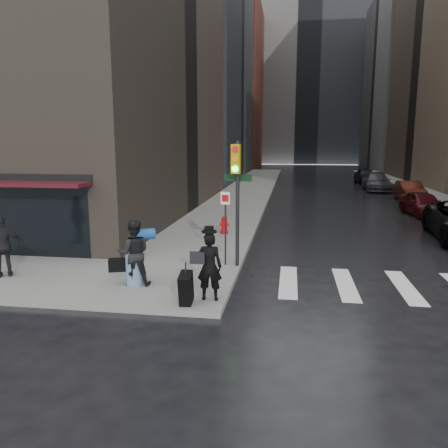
{
  "coord_description": "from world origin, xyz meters",
  "views": [
    {
      "loc": [
        3.5,
        -11.2,
        3.94
      ],
      "look_at": [
        1.35,
        2.76,
        1.3
      ],
      "focal_mm": 35.0,
      "sensor_mm": 36.0,
      "label": 1
    }
  ],
  "objects_px": {
    "man_jeans": "(134,253)",
    "parked_car_4": "(366,176)",
    "man_greycoat": "(3,246)",
    "fire_hydrant": "(224,226)",
    "parked_car_1": "(422,204)",
    "parked_car_2": "(410,191)",
    "traffic_light": "(236,187)",
    "parked_car_3": "(377,182)",
    "man_overcoat": "(205,270)"
  },
  "relations": [
    {
      "from": "parked_car_2",
      "to": "parked_car_4",
      "type": "height_order",
      "value": "parked_car_4"
    },
    {
      "from": "man_jeans",
      "to": "man_greycoat",
      "type": "bearing_deg",
      "value": -20.83
    },
    {
      "from": "traffic_light",
      "to": "fire_hydrant",
      "type": "relative_size",
      "value": 5.12
    },
    {
      "from": "parked_car_4",
      "to": "man_greycoat",
      "type": "bearing_deg",
      "value": -116.42
    },
    {
      "from": "man_overcoat",
      "to": "parked_car_3",
      "type": "height_order",
      "value": "man_overcoat"
    },
    {
      "from": "man_overcoat",
      "to": "man_greycoat",
      "type": "xyz_separation_m",
      "value": [
        -6.05,
        1.05,
        0.12
      ]
    },
    {
      "from": "parked_car_1",
      "to": "man_jeans",
      "type": "bearing_deg",
      "value": -133.64
    },
    {
      "from": "traffic_light",
      "to": "parked_car_4",
      "type": "height_order",
      "value": "traffic_light"
    },
    {
      "from": "man_jeans",
      "to": "man_greycoat",
      "type": "xyz_separation_m",
      "value": [
        -3.95,
        0.18,
        -0.0
      ]
    },
    {
      "from": "traffic_light",
      "to": "parked_car_3",
      "type": "distance_m",
      "value": 26.39
    },
    {
      "from": "parked_car_3",
      "to": "man_overcoat",
      "type": "bearing_deg",
      "value": -106.12
    },
    {
      "from": "traffic_light",
      "to": "man_greycoat",
      "type": "bearing_deg",
      "value": -154.08
    },
    {
      "from": "traffic_light",
      "to": "man_overcoat",
      "type": "bearing_deg",
      "value": -88.34
    },
    {
      "from": "parked_car_1",
      "to": "parked_car_4",
      "type": "distance_m",
      "value": 19.24
    },
    {
      "from": "man_greycoat",
      "to": "parked_car_3",
      "type": "xyz_separation_m",
      "value": [
        15.1,
        26.89,
        -0.31
      ]
    },
    {
      "from": "fire_hydrant",
      "to": "parked_car_3",
      "type": "height_order",
      "value": "parked_car_3"
    },
    {
      "from": "man_jeans",
      "to": "parked_car_4",
      "type": "relative_size",
      "value": 0.42
    },
    {
      "from": "parked_car_4",
      "to": "parked_car_3",
      "type": "bearing_deg",
      "value": -92.97
    },
    {
      "from": "man_jeans",
      "to": "man_greycoat",
      "type": "height_order",
      "value": "man_jeans"
    },
    {
      "from": "man_jeans",
      "to": "fire_hydrant",
      "type": "relative_size",
      "value": 2.39
    },
    {
      "from": "parked_car_1",
      "to": "parked_car_2",
      "type": "height_order",
      "value": "parked_car_2"
    },
    {
      "from": "man_jeans",
      "to": "parked_car_2",
      "type": "height_order",
      "value": "man_jeans"
    },
    {
      "from": "traffic_light",
      "to": "parked_car_1",
      "type": "height_order",
      "value": "traffic_light"
    },
    {
      "from": "man_greycoat",
      "to": "parked_car_2",
      "type": "height_order",
      "value": "man_greycoat"
    },
    {
      "from": "man_jeans",
      "to": "parked_car_1",
      "type": "height_order",
      "value": "man_jeans"
    },
    {
      "from": "parked_car_2",
      "to": "fire_hydrant",
      "type": "bearing_deg",
      "value": -128.22
    },
    {
      "from": "traffic_light",
      "to": "parked_car_4",
      "type": "xyz_separation_m",
      "value": [
        8.82,
        31.26,
        -1.9
      ]
    },
    {
      "from": "traffic_light",
      "to": "parked_car_4",
      "type": "relative_size",
      "value": 0.9
    },
    {
      "from": "man_greycoat",
      "to": "fire_hydrant",
      "type": "distance_m",
      "value": 8.73
    },
    {
      "from": "fire_hydrant",
      "to": "parked_car_1",
      "type": "bearing_deg",
      "value": 35.91
    },
    {
      "from": "man_jeans",
      "to": "fire_hydrant",
      "type": "height_order",
      "value": "man_jeans"
    },
    {
      "from": "traffic_light",
      "to": "parked_car_3",
      "type": "bearing_deg",
      "value": 78.91
    },
    {
      "from": "fire_hydrant",
      "to": "man_greycoat",
      "type": "bearing_deg",
      "value": -127.56
    },
    {
      "from": "man_jeans",
      "to": "fire_hydrant",
      "type": "distance_m",
      "value": 7.24
    },
    {
      "from": "man_overcoat",
      "to": "man_greycoat",
      "type": "distance_m",
      "value": 6.14
    },
    {
      "from": "man_jeans",
      "to": "parked_car_3",
      "type": "bearing_deg",
      "value": -130.59
    },
    {
      "from": "traffic_light",
      "to": "fire_hydrant",
      "type": "height_order",
      "value": "traffic_light"
    },
    {
      "from": "parked_car_4",
      "to": "man_overcoat",
      "type": "bearing_deg",
      "value": -106.81
    },
    {
      "from": "parked_car_4",
      "to": "traffic_light",
      "type": "bearing_deg",
      "value": -107.61
    },
    {
      "from": "parked_car_1",
      "to": "parked_car_2",
      "type": "distance_m",
      "value": 6.48
    },
    {
      "from": "man_jeans",
      "to": "parked_car_4",
      "type": "xyz_separation_m",
      "value": [
        11.28,
        33.49,
        -0.32
      ]
    },
    {
      "from": "man_overcoat",
      "to": "man_jeans",
      "type": "bearing_deg",
      "value": -25.27
    },
    {
      "from": "fire_hydrant",
      "to": "parked_car_3",
      "type": "xyz_separation_m",
      "value": [
        9.79,
        19.98,
        0.24
      ]
    },
    {
      "from": "fire_hydrant",
      "to": "man_jeans",
      "type": "bearing_deg",
      "value": -100.91
    },
    {
      "from": "man_overcoat",
      "to": "parked_car_3",
      "type": "relative_size",
      "value": 0.37
    },
    {
      "from": "fire_hydrant",
      "to": "parked_car_2",
      "type": "height_order",
      "value": "parked_car_2"
    },
    {
      "from": "man_greycoat",
      "to": "parked_car_2",
      "type": "relative_size",
      "value": 0.44
    },
    {
      "from": "man_greycoat",
      "to": "parked_car_3",
      "type": "height_order",
      "value": "man_greycoat"
    },
    {
      "from": "man_jeans",
      "to": "parked_car_1",
      "type": "bearing_deg",
      "value": -146.48
    },
    {
      "from": "man_greycoat",
      "to": "fire_hydrant",
      "type": "relative_size",
      "value": 2.38
    }
  ]
}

